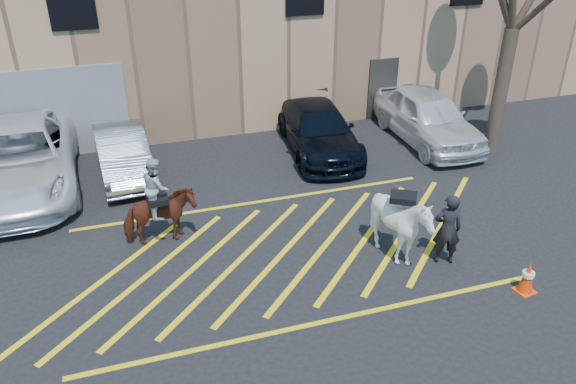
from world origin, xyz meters
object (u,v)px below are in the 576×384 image
object	(u,v)px
car_blue_suv	(319,129)
traffic_cone	(528,277)
handler	(447,229)
saddled_white	(400,225)
car_silver_sedan	(123,153)
car_white_pickup	(19,158)
mounted_bay	(159,210)
car_white_suv	(427,117)

from	to	relation	value
car_blue_suv	traffic_cone	bearing A→B (deg)	-72.49
handler	saddled_white	size ratio (longest dim) A/B	0.79
car_silver_sedan	traffic_cone	size ratio (longest dim) A/B	5.50
car_white_pickup	car_silver_sedan	world-z (taller)	car_white_pickup
car_silver_sedan	traffic_cone	distance (m)	11.23
car_silver_sedan	car_blue_suv	bearing A→B (deg)	-5.30
saddled_white	car_silver_sedan	bearing A→B (deg)	131.45
mounted_bay	saddled_white	world-z (taller)	mounted_bay
mounted_bay	traffic_cone	bearing A→B (deg)	-30.89
car_white_pickup	saddled_white	world-z (taller)	saddled_white
traffic_cone	car_silver_sedan	bearing A→B (deg)	132.82
handler	mounted_bay	distance (m)	6.54
mounted_bay	car_blue_suv	bearing A→B (deg)	35.89
car_white_pickup	mounted_bay	distance (m)	5.28
handler	traffic_cone	distance (m)	1.88
handler	mounted_bay	xyz separation A→B (m)	(-5.95, 2.71, 0.04)
handler	mounted_bay	world-z (taller)	mounted_bay
car_blue_suv	car_silver_sedan	bearing A→B (deg)	-174.79
saddled_white	traffic_cone	distance (m)	2.79
car_white_pickup	car_white_suv	size ratio (longest dim) A/B	1.29
car_white_suv	car_silver_sedan	bearing A→B (deg)	178.34
traffic_cone	saddled_white	bearing A→B (deg)	137.05
car_white_pickup	saddled_white	size ratio (longest dim) A/B	2.99
car_blue_suv	saddled_white	world-z (taller)	saddled_white
handler	traffic_cone	world-z (taller)	handler
car_white_pickup	saddled_white	bearing A→B (deg)	-38.49
car_silver_sedan	car_blue_suv	xyz separation A→B (m)	(6.03, -0.12, 0.06)
car_white_pickup	car_blue_suv	distance (m)	8.77
car_white_suv	saddled_white	distance (m)	7.20
car_silver_sedan	car_blue_suv	size ratio (longest dim) A/B	0.81
saddled_white	car_blue_suv	bearing A→B (deg)	86.24
car_silver_sedan	handler	size ratio (longest dim) A/B	2.35
car_white_suv	mounted_bay	distance (m)	9.79
car_blue_suv	mounted_bay	distance (m)	6.68
car_white_pickup	traffic_cone	distance (m)	13.26
mounted_bay	car_white_pickup	bearing A→B (deg)	129.48
car_blue_suv	car_white_suv	xyz separation A→B (m)	(3.69, -0.33, 0.13)
mounted_bay	saddled_white	bearing A→B (deg)	-24.94
handler	traffic_cone	size ratio (longest dim) A/B	2.34
car_white_pickup	car_blue_suv	xyz separation A→B (m)	(8.77, -0.16, -0.18)
saddled_white	car_white_suv	bearing A→B (deg)	55.23
car_white_suv	handler	bearing A→B (deg)	-115.58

